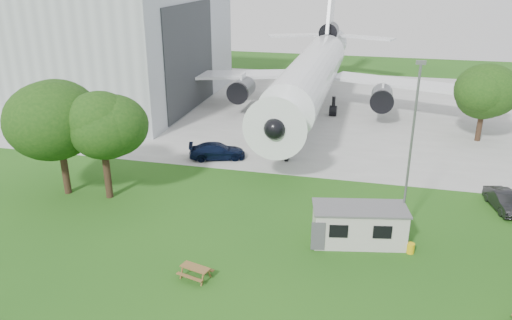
% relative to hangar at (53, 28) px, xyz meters
% --- Properties ---
extents(ground, '(160.00, 160.00, 0.00)m').
position_rel_hangar_xyz_m(ground, '(37.97, -36.00, -9.41)').
color(ground, '#2E661A').
extents(concrete_apron, '(120.00, 46.00, 0.03)m').
position_rel_hangar_xyz_m(concrete_apron, '(37.97, 2.00, -9.39)').
color(concrete_apron, '#B7B7B2').
rests_on(concrete_apron, ground).
extents(hangar, '(43.00, 31.00, 18.55)m').
position_rel_hangar_xyz_m(hangar, '(0.00, 0.00, 0.00)').
color(hangar, '#B2B7BC').
rests_on(hangar, ground).
extents(airliner, '(46.36, 47.73, 17.69)m').
position_rel_hangar_xyz_m(airliner, '(35.97, -0.14, -4.14)').
color(airliner, white).
rests_on(airliner, ground).
extents(site_cabin, '(6.95, 3.84, 2.62)m').
position_rel_hangar_xyz_m(site_cabin, '(43.35, -31.24, -8.09)').
color(site_cabin, beige).
rests_on(site_cabin, ground).
extents(picnic_west, '(2.13, 1.92, 0.76)m').
position_rel_hangar_xyz_m(picnic_west, '(34.12, -37.76, -9.41)').
color(picnic_west, olive).
rests_on(picnic_west, ground).
extents(lamp_mast, '(0.16, 0.16, 12.00)m').
position_rel_hangar_xyz_m(lamp_mast, '(46.17, -29.80, -3.41)').
color(lamp_mast, slate).
rests_on(lamp_mast, ground).
extents(tree_west_big, '(7.68, 7.68, 10.13)m').
position_rel_hangar_xyz_m(tree_west_big, '(19.77, -28.91, -3.13)').
color(tree_west_big, '#382619').
rests_on(tree_west_big, ground).
extents(tree_west_small, '(6.43, 6.43, 9.52)m').
position_rel_hangar_xyz_m(tree_west_small, '(23.50, -28.82, -3.12)').
color(tree_west_small, '#382619').
rests_on(tree_west_small, ground).
extents(tree_far_apron, '(6.72, 6.72, 8.29)m').
position_rel_hangar_xyz_m(tree_far_apron, '(54.65, -7.04, -4.49)').
color(tree_far_apron, '#382619').
rests_on(tree_far_apron, ground).
extents(car_ne_sedan, '(2.43, 4.54, 1.42)m').
position_rel_hangar_xyz_m(car_ne_sedan, '(53.87, -23.67, -8.70)').
color(car_ne_sedan, black).
rests_on(car_ne_sedan, ground).
extents(car_apron_van, '(5.77, 3.79, 1.55)m').
position_rel_hangar_xyz_m(car_apron_van, '(29.33, -18.62, -8.63)').
color(car_apron_van, black).
rests_on(car_apron_van, ground).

